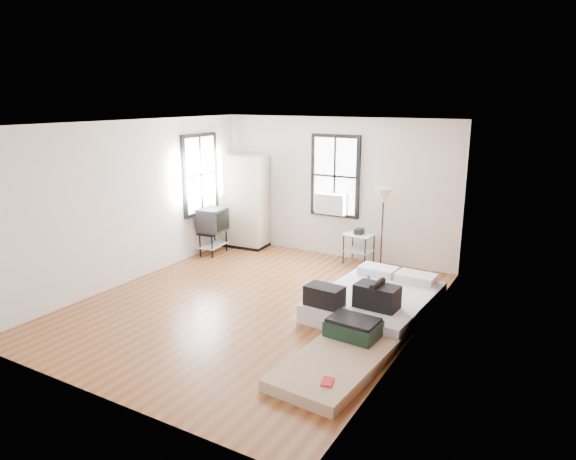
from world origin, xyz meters
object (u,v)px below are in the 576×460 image
Objects in this scene: mattress_bare at (340,355)px; floor_lamp at (383,200)px; wardrobe at (244,201)px; mattress_main at (375,299)px; tv_stand at (213,222)px; side_table at (359,240)px.

floor_lamp reaches higher than mattress_bare.
mattress_main is at bearing -32.05° from wardrobe.
floor_lamp reaches higher than mattress_main.
tv_stand is (-0.21, -0.81, -0.30)m from wardrobe.
wardrobe reaches higher than side_table.
floor_lamp is (-0.61, 1.96, 1.14)m from mattress_main.
wardrobe is 1.28× the size of floor_lamp.
side_table is (-1.09, 2.03, 0.29)m from mattress_main.
tv_stand is at bearing -166.38° from floor_lamp.
tv_stand is (-2.86, -0.88, 0.21)m from side_table.
mattress_bare is 1.92× the size of tv_stand.
mattress_bare is at bearing -77.66° from floor_lamp.
wardrobe is at bearing 68.86° from tv_stand.
wardrobe is at bearing 155.69° from mattress_main.
mattress_main is 2.26× the size of tv_stand.
wardrobe is (-3.94, 3.69, 0.88)m from mattress_bare.
side_table is (-1.29, 3.76, 0.36)m from mattress_bare.
wardrobe reaches higher than mattress_main.
side_table is at bearing 171.73° from floor_lamp.
mattress_main is 3.09× the size of side_table.
mattress_bare is 5.47m from wardrobe.
tv_stand is at bearing 149.21° from mattress_bare.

